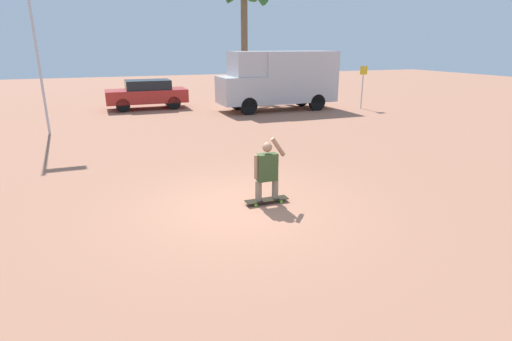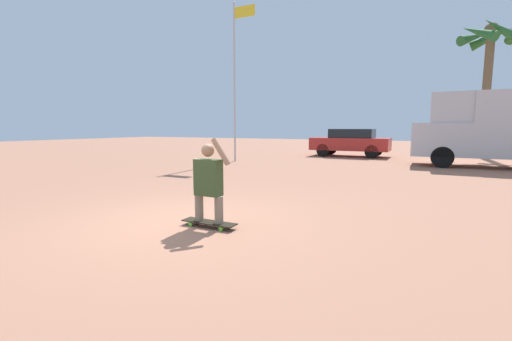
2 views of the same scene
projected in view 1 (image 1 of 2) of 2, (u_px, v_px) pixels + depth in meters
ground_plane at (239, 207)px, 8.46m from camera, size 80.00×80.00×0.00m
skateboard at (267, 200)px, 8.65m from camera, size 0.95×0.25×0.09m
person_skateboarder at (267, 169)px, 8.44m from camera, size 0.70×0.22×1.37m
camper_van at (280, 78)px, 20.80m from camera, size 6.17×2.07×3.00m
parked_car_red at (147, 93)px, 21.44m from camera, size 4.19×1.84×1.52m
palm_tree_near_van at (244, 6)px, 24.41m from camera, size 2.95×3.20×7.07m
flagpole at (34, 21)px, 14.26m from camera, size 1.13×0.12×7.27m
street_sign at (363, 81)px, 21.25m from camera, size 0.44×0.06×2.25m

